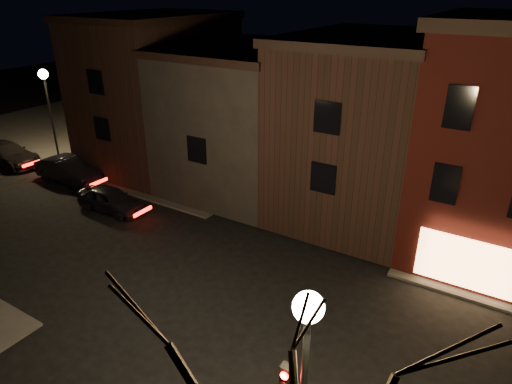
# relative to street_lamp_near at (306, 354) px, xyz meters

# --- Properties ---
(ground) EXTENTS (120.00, 120.00, 0.00)m
(ground) POSITION_rel_street_lamp_near_xyz_m (-6.20, 6.00, -5.18)
(ground) COLOR black
(ground) RESTS_ON ground
(sidewalk_far_left) EXTENTS (30.00, 30.00, 0.12)m
(sidewalk_far_left) POSITION_rel_street_lamp_near_xyz_m (-26.20, 26.00, -5.12)
(sidewalk_far_left) COLOR #2D2B28
(sidewalk_far_left) RESTS_ON ground
(corner_building) EXTENTS (6.50, 8.50, 10.50)m
(corner_building) POSITION_rel_street_lamp_near_xyz_m (1.80, 15.47, 0.22)
(corner_building) COLOR #3D0D0A
(corner_building) RESTS_ON ground
(row_building_a) EXTENTS (7.30, 10.30, 9.40)m
(row_building_a) POSITION_rel_street_lamp_near_xyz_m (-4.70, 16.50, -0.34)
(row_building_a) COLOR black
(row_building_a) RESTS_ON ground
(row_building_b) EXTENTS (7.80, 10.30, 8.40)m
(row_building_b) POSITION_rel_street_lamp_near_xyz_m (-11.95, 16.50, -0.85)
(row_building_b) COLOR black
(row_building_b) RESTS_ON ground
(row_building_c) EXTENTS (7.30, 10.30, 9.90)m
(row_building_c) POSITION_rel_street_lamp_near_xyz_m (-19.20, 16.50, -0.09)
(row_building_c) COLOR black
(row_building_c) RESTS_ON ground
(street_lamp_near) EXTENTS (0.60, 0.60, 6.48)m
(street_lamp_near) POSITION_rel_street_lamp_near_xyz_m (0.00, 0.00, 0.00)
(street_lamp_near) COLOR black
(street_lamp_near) RESTS_ON sidewalk_near_right
(street_lamp_far) EXTENTS (0.60, 0.60, 6.48)m
(street_lamp_far) POSITION_rel_street_lamp_near_xyz_m (-25.20, 12.20, 0.00)
(street_lamp_far) COLOR black
(street_lamp_far) RESTS_ON sidewalk_far_left
(parked_car_a) EXTENTS (4.17, 1.82, 1.40)m
(parked_car_a) POSITION_rel_street_lamp_near_xyz_m (-16.35, 9.03, -4.48)
(parked_car_a) COLOR black
(parked_car_a) RESTS_ON ground
(parked_car_b) EXTENTS (4.85, 1.70, 1.60)m
(parked_car_b) POSITION_rel_street_lamp_near_xyz_m (-21.85, 10.50, -4.38)
(parked_car_b) COLOR black
(parked_car_b) RESTS_ON ground
(parked_car_c) EXTENTS (5.43, 2.32, 1.56)m
(parked_car_c) POSITION_rel_street_lamp_near_xyz_m (-28.18, 10.23, -4.40)
(parked_car_c) COLOR black
(parked_car_c) RESTS_ON ground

